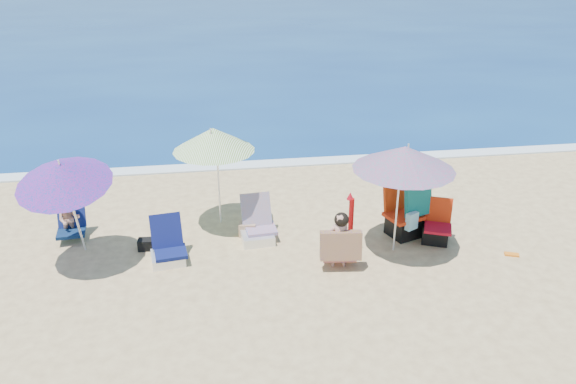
{
  "coord_description": "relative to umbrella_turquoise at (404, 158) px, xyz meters",
  "views": [
    {
      "loc": [
        -1.62,
        -8.08,
        5.29
      ],
      "look_at": [
        -0.3,
        1.0,
        1.1
      ],
      "focal_mm": 35.32,
      "sensor_mm": 36.0,
      "label": 1
    }
  ],
  "objects": [
    {
      "name": "bag_black_a",
      "position": [
        -4.56,
        0.66,
        -1.69
      ],
      "size": [
        0.29,
        0.22,
        0.21
      ],
      "color": "black",
      "rests_on": "ground"
    },
    {
      "name": "camp_chair_left",
      "position": [
        0.81,
        0.17,
        -1.54
      ],
      "size": [
        0.65,
        0.73,
        0.85
      ],
      "color": "#AB0C1C",
      "rests_on": "ground"
    },
    {
      "name": "bag_navy_b",
      "position": [
        0.63,
        0.77,
        -1.64
      ],
      "size": [
        0.42,
        0.33,
        0.3
      ],
      "color": "#1B233B",
      "rests_on": "ground"
    },
    {
      "name": "umbrella_striped",
      "position": [
        -3.21,
        1.43,
        0.0
      ],
      "size": [
        1.93,
        1.93,
        2.06
      ],
      "color": "white",
      "rests_on": "ground"
    },
    {
      "name": "bag_tan",
      "position": [
        -2.66,
        0.91,
        -1.66
      ],
      "size": [
        0.35,
        0.28,
        0.28
      ],
      "color": "tan",
      "rests_on": "ground"
    },
    {
      "name": "chair_navy",
      "position": [
        -4.12,
        0.2,
        -1.59
      ],
      "size": [
        0.67,
        0.76,
        0.78
      ],
      "color": "#0D154B",
      "rests_on": "ground"
    },
    {
      "name": "bag_black_b",
      "position": [
        -0.93,
        -0.11,
        -1.7
      ],
      "size": [
        0.3,
        0.25,
        0.19
      ],
      "color": "black",
      "rests_on": "ground"
    },
    {
      "name": "sea",
      "position": [
        -1.66,
        44.41,
        -1.85
      ],
      "size": [
        120.0,
        80.0,
        0.12
      ],
      "color": "navy",
      "rests_on": "ground"
    },
    {
      "name": "furled_umbrella",
      "position": [
        -0.89,
        0.03,
        -1.14
      ],
      "size": [
        0.14,
        0.14,
        1.19
      ],
      "color": "#9F0B0B",
      "rests_on": "ground"
    },
    {
      "name": "chair_rainbow",
      "position": [
        -2.48,
        0.75,
        -1.58
      ],
      "size": [
        0.69,
        0.82,
        0.81
      ],
      "color": "#DB604D",
      "rests_on": "ground"
    },
    {
      "name": "person_left",
      "position": [
        -5.98,
        1.28,
        -1.37
      ],
      "size": [
        0.55,
        0.7,
        0.93
      ],
      "color": "tan",
      "rests_on": "ground"
    },
    {
      "name": "orange_item",
      "position": [
        2.0,
        -0.52,
        -1.78
      ],
      "size": [
        0.27,
        0.2,
        0.03
      ],
      "color": "orange",
      "rests_on": "ground"
    },
    {
      "name": "person_center",
      "position": [
        -1.19,
        -0.44,
        -1.3
      ],
      "size": [
        0.72,
        0.63,
        1.03
      ],
      "color": "tan",
      "rests_on": "ground"
    },
    {
      "name": "umbrella_blue",
      "position": [
        -5.7,
        0.27,
        -0.04
      ],
      "size": [
        1.77,
        1.83,
        2.14
      ],
      "color": "white",
      "rests_on": "ground"
    },
    {
      "name": "umbrella_turquoise",
      "position": [
        0.0,
        0.0,
        0.0
      ],
      "size": [
        2.29,
        2.29,
        2.04
      ],
      "color": "white",
      "rests_on": "ground"
    },
    {
      "name": "foam",
      "position": [
        -1.66,
        4.51,
        -1.78
      ],
      "size": [
        120.0,
        0.5,
        0.04
      ],
      "color": "white",
      "rests_on": "ground"
    },
    {
      "name": "camp_chair_right",
      "position": [
        0.33,
        0.48,
        -1.39
      ],
      "size": [
        0.89,
        0.87,
        1.13
      ],
      "color": "red",
      "rests_on": "ground"
    },
    {
      "name": "ground",
      "position": [
        -1.66,
        -0.59,
        -1.8
      ],
      "size": [
        120.0,
        120.0,
        0.0
      ],
      "color": "#D8BC84",
      "rests_on": "ground"
    }
  ]
}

